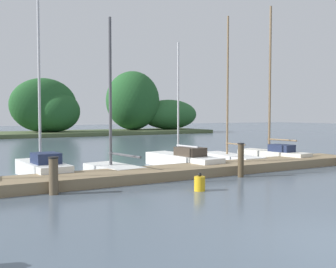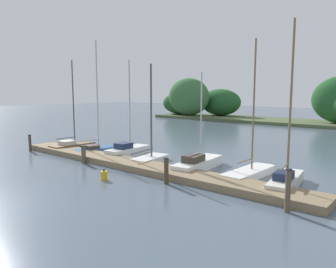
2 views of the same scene
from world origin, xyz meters
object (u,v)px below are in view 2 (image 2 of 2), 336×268
object	(u,v)px
sailboat_0	(73,145)
sailboat_4	(199,163)
sailboat_1	(97,147)
mooring_piling_3	(288,191)
sailboat_3	(151,156)
sailboat_5	(251,171)
channel_buoy_0	(104,175)
sailboat_2	(129,150)
mooring_piling_1	(84,154)
sailboat_6	(286,178)
mooring_piling_0	(30,143)
mooring_piling_2	(166,171)

from	to	relation	value
sailboat_0	sailboat_4	distance (m)	10.90
sailboat_1	mooring_piling_3	size ratio (longest dim) A/B	4.80
sailboat_3	sailboat_5	xyz separation A→B (m)	(6.33, 0.78, -0.05)
sailboat_3	channel_buoy_0	world-z (taller)	sailboat_3
sailboat_2	sailboat_5	size ratio (longest dim) A/B	0.92
sailboat_2	channel_buoy_0	bearing A→B (deg)	-148.99
sailboat_1	sailboat_4	distance (m)	8.47
sailboat_2	sailboat_0	bearing A→B (deg)	98.00
mooring_piling_1	channel_buoy_0	size ratio (longest dim) A/B	1.96
sailboat_3	mooring_piling_3	world-z (taller)	sailboat_3
sailboat_2	mooring_piling_3	bearing A→B (deg)	-110.33
mooring_piling_3	sailboat_0	bearing A→B (deg)	171.65
sailboat_1	mooring_piling_1	world-z (taller)	sailboat_1
sailboat_2	sailboat_4	xyz separation A→B (m)	(5.91, -0.16, -0.04)
mooring_piling_3	sailboat_4	bearing A→B (deg)	151.49
sailboat_4	sailboat_6	world-z (taller)	sailboat_6
sailboat_3	mooring_piling_0	distance (m)	9.80
sailboat_0	sailboat_5	bearing A→B (deg)	-84.04
sailboat_5	mooring_piling_0	xyz separation A→B (m)	(-15.67, -3.72, 0.31)
sailboat_3	sailboat_0	bearing A→B (deg)	85.40
sailboat_5	mooring_piling_2	distance (m)	4.58
sailboat_4	mooring_piling_2	bearing A→B (deg)	-178.31
sailboat_0	mooring_piling_3	bearing A→B (deg)	-97.80
sailboat_1	mooring_piling_0	bearing A→B (deg)	131.04
mooring_piling_2	mooring_piling_3	bearing A→B (deg)	0.10
sailboat_2	sailboat_6	size ratio (longest dim) A/B	0.85
sailboat_6	channel_buoy_0	world-z (taller)	sailboat_6
sailboat_1	sailboat_5	size ratio (longest dim) A/B	1.12
sailboat_3	sailboat_6	size ratio (longest dim) A/B	0.80
mooring_piling_2	sailboat_0	bearing A→B (deg)	167.44
sailboat_6	mooring_piling_3	xyz separation A→B (m)	(1.19, -3.09, 0.38)
sailboat_5	sailboat_6	bearing A→B (deg)	-106.73
sailboat_0	sailboat_5	xyz separation A→B (m)	(13.82, 1.31, -0.03)
sailboat_0	mooring_piling_0	xyz separation A→B (m)	(-1.85, -2.41, 0.28)
sailboat_5	mooring_piling_3	distance (m)	5.09
sailboat_6	mooring_piling_2	world-z (taller)	sailboat_6
sailboat_4	sailboat_2	bearing A→B (deg)	82.22
sailboat_1	mooring_piling_2	world-z (taller)	sailboat_1
sailboat_1	mooring_piling_0	world-z (taller)	sailboat_1
sailboat_0	sailboat_2	distance (m)	5.07
sailboat_6	mooring_piling_2	bearing A→B (deg)	115.45
sailboat_5	sailboat_1	bearing A→B (deg)	97.16
sailboat_3	sailboat_5	bearing A→B (deg)	-91.62
mooring_piling_0	channel_buoy_0	bearing A→B (deg)	-8.65
sailboat_1	mooring_piling_0	distance (m)	5.08
sailboat_6	mooring_piling_3	bearing A→B (deg)	-167.41
sailboat_3	channel_buoy_0	bearing A→B (deg)	-176.16
sailboat_3	mooring_piling_0	world-z (taller)	sailboat_3
sailboat_5	channel_buoy_0	distance (m)	7.51
sailboat_0	sailboat_1	bearing A→B (deg)	-81.34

